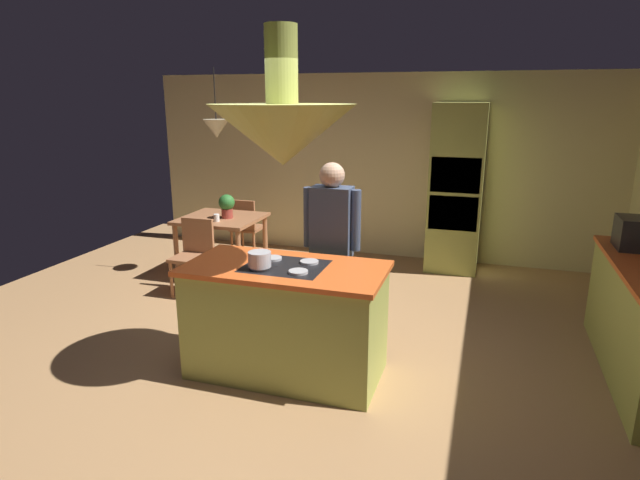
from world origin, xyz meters
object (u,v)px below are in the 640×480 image
dining_table (221,225)px  chair_facing_island (194,251)px  person_at_island (332,242)px  chair_by_back_wall (245,225)px  cup_on_table (217,218)px  cooking_pot_on_cooktop (260,259)px  potted_plant_on_table (227,205)px  oven_tower (456,189)px  kitchen_island (286,320)px

dining_table → chair_facing_island: (0.00, -0.68, -0.15)m
person_at_island → dining_table: bearing=143.0°
chair_by_back_wall → cup_on_table: (0.06, -0.90, 0.30)m
chair_facing_island → cooking_pot_on_cooktop: 2.25m
potted_plant_on_table → chair_by_back_wall: bearing=98.3°
potted_plant_on_table → dining_table: bearing=167.8°
oven_tower → chair_by_back_wall: bearing=-170.5°
chair_by_back_wall → cooking_pot_on_cooktop: cooking_pot_on_cooktop is taller
dining_table → person_at_island: (1.88, -1.42, 0.31)m
kitchen_island → cup_on_table: size_ratio=17.86×
kitchen_island → cooking_pot_on_cooktop: bearing=-140.9°
oven_tower → cup_on_table: (-2.74, -1.37, -0.28)m
cup_on_table → chair_facing_island: bearing=-98.1°
chair_facing_island → potted_plant_on_table: 0.79m
dining_table → cooking_pot_on_cooktop: cooking_pot_on_cooktop is taller
person_at_island → chair_facing_island: 2.08m
dining_table → cooking_pot_on_cooktop: bearing=-55.4°
person_at_island → kitchen_island: bearing=-105.1°
kitchen_island → oven_tower: bearing=71.3°
oven_tower → person_at_island: (-0.92, -2.56, -0.11)m
chair_facing_island → chair_by_back_wall: size_ratio=1.00×
cooking_pot_on_cooktop → chair_by_back_wall: bearing=117.9°
chair_facing_island → person_at_island: bearing=-21.5°
dining_table → oven_tower: bearing=22.2°
chair_by_back_wall → dining_table: bearing=90.0°
dining_table → chair_facing_island: size_ratio=1.12×
potted_plant_on_table → chair_facing_island: bearing=-98.8°
chair_facing_island → cooking_pot_on_cooktop: (1.54, -1.55, 0.51)m
chair_facing_island → chair_by_back_wall: (0.00, 1.35, 0.00)m
chair_facing_island → potted_plant_on_table: potted_plant_on_table is taller
oven_tower → person_at_island: oven_tower is taller
dining_table → potted_plant_on_table: (0.10, -0.02, 0.27)m
oven_tower → cup_on_table: size_ratio=24.06×
person_at_island → chair_by_back_wall: bearing=132.0°
potted_plant_on_table → person_at_island: bearing=-38.1°
person_at_island → chair_facing_island: (-1.88, 0.74, -0.46)m
person_at_island → cooking_pot_on_cooktop: person_at_island is taller
person_at_island → chair_by_back_wall: 2.86m
oven_tower → potted_plant_on_table: 2.94m
cup_on_table → cooking_pot_on_cooktop: size_ratio=0.50×
kitchen_island → person_at_island: person_at_island is taller
cup_on_table → cooking_pot_on_cooktop: bearing=-53.6°
oven_tower → person_at_island: bearing=-109.7°
cooking_pot_on_cooktop → chair_facing_island: bearing=134.7°
chair_by_back_wall → potted_plant_on_table: size_ratio=2.90×
person_at_island → oven_tower: bearing=70.3°
chair_facing_island → chair_by_back_wall: same height
dining_table → cup_on_table: bearing=-74.4°
kitchen_island → cup_on_table: kitchen_island is taller
chair_by_back_wall → cup_on_table: chair_by_back_wall is taller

